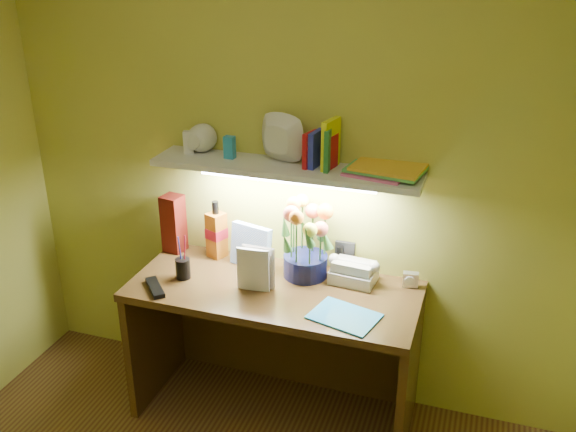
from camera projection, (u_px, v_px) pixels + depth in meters
The scene contains 13 objects.
desk at pixel (274, 352), 3.24m from camera, with size 1.40×0.60×0.75m, color #3A2210.
flower_bouquet at pixel (306, 240), 3.13m from camera, with size 0.24×0.24×0.39m, color #0E123A, non-canonical shape.
telephone at pixel (354, 270), 3.13m from camera, with size 0.21×0.16×0.13m, color beige, non-canonical shape.
desk_clock at pixel (411, 280), 3.09m from camera, with size 0.07×0.04×0.07m, color #B9BABE.
whisky_bottle at pixel (216, 229), 3.34m from camera, with size 0.08×0.08×0.31m, color #BC6115, non-canonical shape.
whisky_box at pixel (174, 223), 3.40m from camera, with size 0.10×0.10×0.31m, color #56110B.
pen_cup at pixel (182, 262), 3.15m from camera, with size 0.07×0.07×0.18m, color black.
art_card at pixel (251, 246), 3.26m from camera, with size 0.22×0.04×0.22m, color white, non-canonical shape.
tv_remote at pixel (155, 287), 3.08m from camera, with size 0.05×0.19×0.02m, color black.
blue_folder at pixel (344, 316), 2.86m from camera, with size 0.29×0.21×0.01m, color #258CCB.
desk_book_a at pixel (243, 265), 3.08m from camera, with size 0.16×0.02×0.22m, color beige.
desk_book_b at pixel (237, 268), 3.05m from camera, with size 0.16×0.02×0.22m, color silver.
wall_shelf at pixel (284, 160), 3.02m from camera, with size 1.31×0.35×0.26m.
Camera 1 is at (0.91, -1.34, 2.31)m, focal length 40.00 mm.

